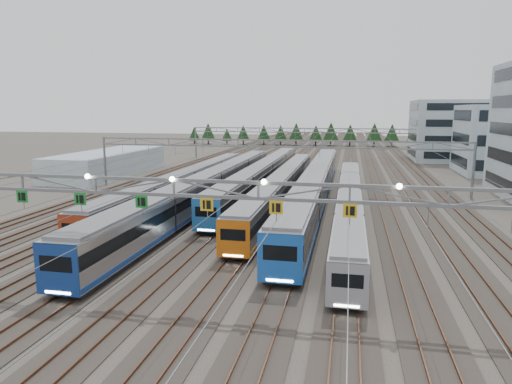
% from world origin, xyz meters
% --- Properties ---
extents(ground, '(400.00, 400.00, 0.00)m').
position_xyz_m(ground, '(0.00, 0.00, 0.00)').
color(ground, '#47423A').
rests_on(ground, ground).
extents(track_bed, '(54.00, 260.00, 5.42)m').
position_xyz_m(track_bed, '(0.00, 100.00, 1.49)').
color(track_bed, '#2D2823').
rests_on(track_bed, ground).
extents(train_a, '(2.81, 53.75, 3.65)m').
position_xyz_m(train_a, '(-11.25, 32.28, 2.08)').
color(train_a, black).
rests_on(train_a, ground).
extents(train_b, '(3.09, 65.26, 4.03)m').
position_xyz_m(train_b, '(-6.75, 29.34, 2.27)').
color(train_b, black).
rests_on(train_b, ground).
extents(train_c, '(2.93, 60.19, 3.82)m').
position_xyz_m(train_c, '(-2.25, 43.46, 2.16)').
color(train_c, black).
rests_on(train_c, ground).
extents(train_d, '(2.80, 54.16, 3.65)m').
position_xyz_m(train_d, '(2.25, 33.42, 2.07)').
color(train_d, black).
rests_on(train_d, ground).
extents(train_e, '(3.16, 65.36, 4.12)m').
position_xyz_m(train_e, '(6.75, 34.25, 2.31)').
color(train_e, black).
rests_on(train_e, ground).
extents(train_f, '(2.57, 52.13, 3.34)m').
position_xyz_m(train_f, '(11.25, 24.67, 1.92)').
color(train_f, black).
rests_on(train_f, ground).
extents(gantry_near, '(56.36, 0.61, 8.08)m').
position_xyz_m(gantry_near, '(-0.05, -0.12, 7.09)').
color(gantry_near, slate).
rests_on(gantry_near, ground).
extents(gantry_mid, '(56.36, 0.36, 8.00)m').
position_xyz_m(gantry_mid, '(0.00, 40.00, 6.39)').
color(gantry_mid, slate).
rests_on(gantry_mid, ground).
extents(gantry_far, '(56.36, 0.36, 8.00)m').
position_xyz_m(gantry_far, '(0.00, 85.00, 6.39)').
color(gantry_far, slate).
rests_on(gantry_far, ground).
extents(depot_bldg_mid, '(14.00, 16.00, 13.20)m').
position_xyz_m(depot_bldg_mid, '(39.18, 68.24, 6.60)').
color(depot_bldg_mid, '#98AEB5').
rests_on(depot_bldg_mid, ground).
extents(depot_bldg_north, '(22.00, 18.00, 14.57)m').
position_xyz_m(depot_bldg_north, '(37.13, 91.81, 7.28)').
color(depot_bldg_north, '#98AEB5').
rests_on(depot_bldg_north, ground).
extents(west_shed, '(10.00, 30.00, 4.41)m').
position_xyz_m(west_shed, '(-34.18, 51.87, 2.20)').
color(west_shed, '#98AEB5').
rests_on(west_shed, ground).
extents(treeline, '(106.40, 5.60, 7.02)m').
position_xyz_m(treeline, '(5.40, 131.59, 4.23)').
color(treeline, '#332114').
rests_on(treeline, ground).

